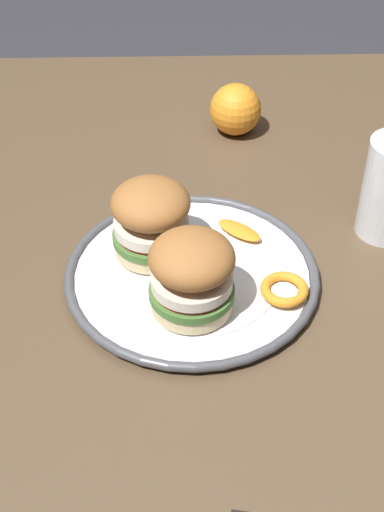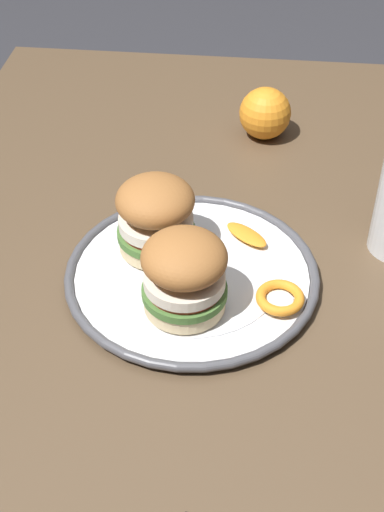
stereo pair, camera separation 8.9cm
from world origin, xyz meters
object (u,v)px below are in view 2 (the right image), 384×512
(sandwich_half_left, at_px, (184,273))
(dinner_plate, at_px, (192,274))
(dining_table, at_px, (190,311))
(whole_orange, at_px, (265,113))
(sandwich_half_right, at_px, (156,215))

(sandwich_half_left, bearing_deg, dinner_plate, -1.79)
(dining_table, height_order, sandwich_half_left, sandwich_half_left)
(dining_table, bearing_deg, dinner_plate, -170.81)
(sandwich_half_left, distance_m, whole_orange, 0.42)
(dining_table, distance_m, sandwich_half_right, 0.19)
(sandwich_half_left, bearing_deg, sandwich_half_right, 25.00)
(dining_table, height_order, whole_orange, whole_orange)
(whole_orange, bearing_deg, sandwich_half_right, 157.79)
(dinner_plate, xyz_separation_m, whole_orange, (0.35, -0.08, 0.03))
(dinner_plate, bearing_deg, whole_orange, -12.52)
(sandwich_half_right, bearing_deg, whole_orange, -22.21)
(dining_table, relative_size, sandwich_half_left, 8.75)
(dinner_plate, relative_size, whole_orange, 3.88)
(dining_table, height_order, dinner_plate, dinner_plate)
(dining_table, xyz_separation_m, sandwich_half_left, (-0.12, -0.01, 0.18))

